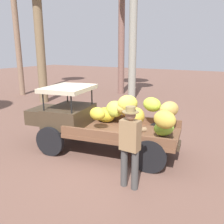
# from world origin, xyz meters

# --- Properties ---
(ground_plane) EXTENTS (60.00, 60.00, 0.00)m
(ground_plane) POSITION_xyz_m (0.00, 0.00, 0.00)
(ground_plane) COLOR brown
(truck) EXTENTS (4.62, 2.36, 1.86)m
(truck) POSITION_xyz_m (0.10, -0.21, 0.93)
(truck) COLOR #3F3123
(truck) RESTS_ON ground
(farmer) EXTENTS (0.53, 0.47, 1.80)m
(farmer) POSITION_xyz_m (-1.58, 1.18, 1.03)
(farmer) COLOR #444342
(farmer) RESTS_ON ground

